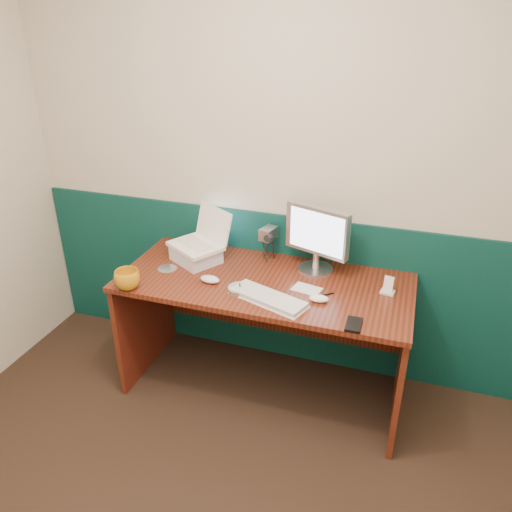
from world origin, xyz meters
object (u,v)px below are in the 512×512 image
(desk, at_px, (264,336))
(camcorder, at_px, (268,245))
(laptop, at_px, (194,228))
(keyboard, at_px, (268,299))
(mug, at_px, (127,279))
(monitor, at_px, (317,240))

(desk, bearing_deg, camcorder, 102.51)
(laptop, height_order, camcorder, laptop)
(desk, xyz_separation_m, camcorder, (-0.06, 0.26, 0.47))
(keyboard, relative_size, camcorder, 2.22)
(keyboard, xyz_separation_m, camcorder, (-0.14, 0.45, 0.08))
(mug, xyz_separation_m, camcorder, (0.61, 0.57, 0.04))
(desk, relative_size, mug, 11.93)
(monitor, distance_m, mug, 1.05)
(desk, bearing_deg, monitor, 39.97)
(keyboard, distance_m, camcorder, 0.48)
(desk, height_order, monitor, monitor)
(laptop, xyz_separation_m, monitor, (0.70, 0.10, -0.02))
(desk, xyz_separation_m, monitor, (0.24, 0.20, 0.56))
(laptop, height_order, mug, laptop)
(monitor, bearing_deg, desk, -120.58)
(monitor, height_order, mug, monitor)
(laptop, bearing_deg, desk, 18.92)
(keyboard, height_order, mug, mug)
(laptop, bearing_deg, monitor, 39.58)
(desk, distance_m, mug, 0.85)
(laptop, xyz_separation_m, keyboard, (0.54, -0.30, -0.20))
(laptop, distance_m, keyboard, 0.64)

